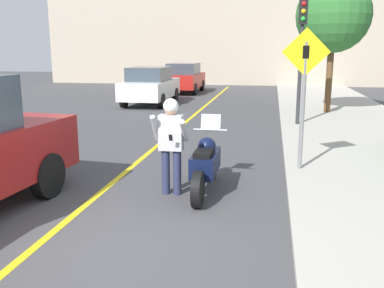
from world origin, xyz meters
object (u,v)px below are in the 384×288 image
motorcycle (206,164)px  parked_car_red (184,78)px  parked_car_white (150,85)px  person_biker (171,137)px  traffic_light (302,39)px  crossing_sign (304,86)px  street_tree (333,16)px

motorcycle → parked_car_red: parked_car_red is taller
parked_car_red → parked_car_white: bearing=-94.3°
person_biker → parked_car_white: bearing=107.6°
motorcycle → traffic_light: (1.93, 6.83, 2.28)m
crossing_sign → parked_car_white: (-6.01, 10.18, -0.90)m
street_tree → parked_car_red: (-7.09, 7.35, -2.78)m
motorcycle → parked_car_red: (-3.90, 17.15, 0.36)m
parked_car_white → street_tree: bearing=-13.5°
motorcycle → street_tree: 10.78m
person_biker → traffic_light: 7.71m
parked_car_white → parked_car_red: size_ratio=1.00×
motorcycle → street_tree: street_tree is taller
crossing_sign → traffic_light: 5.49m
person_biker → parked_car_white: (-3.77, 11.87, -0.15)m
street_tree → traffic_light: bearing=-112.9°
motorcycle → crossing_sign: crossing_sign is taller
crossing_sign → street_tree: size_ratio=0.56×
crossing_sign → parked_car_red: crossing_sign is taller
traffic_light → parked_car_white: traffic_light is taller
motorcycle → crossing_sign: bearing=40.3°
street_tree → parked_car_white: (-7.51, 1.81, -2.78)m
person_biker → street_tree: bearing=69.6°
person_biker → crossing_sign: 2.91m
motorcycle → person_biker: size_ratio=1.30×
parked_car_white → parked_car_red: bearing=85.7°
crossing_sign → street_tree: street_tree is taller
crossing_sign → person_biker: bearing=-143.0°
traffic_light → parked_car_red: size_ratio=0.91×
traffic_light → parked_car_red: traffic_light is taller
parked_car_red → motorcycle: bearing=-77.2°
street_tree → parked_car_white: bearing=166.5°
parked_car_red → crossing_sign: bearing=-70.4°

